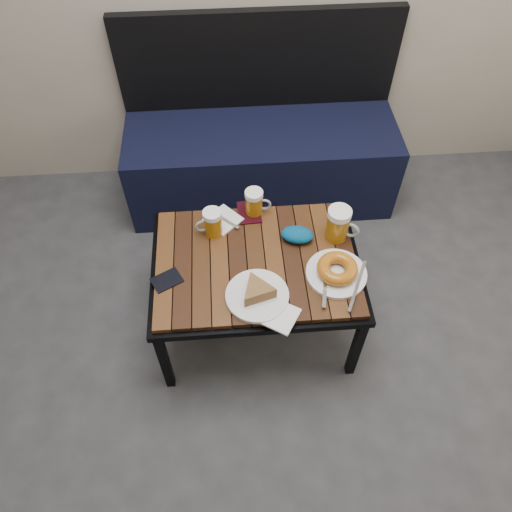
{
  "coord_description": "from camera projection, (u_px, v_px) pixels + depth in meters",
  "views": [
    {
      "loc": [
        -0.03,
        -0.31,
        2.04
      ],
      "look_at": [
        0.06,
        0.89,
        0.5
      ],
      "focal_mm": 35.0,
      "sensor_mm": 36.0,
      "label": 1
    }
  ],
  "objects": [
    {
      "name": "bench",
      "position": [
        261.0,
        155.0,
        2.68
      ],
      "size": [
        1.4,
        0.5,
        0.95
      ],
      "color": "black",
      "rests_on": "ground"
    },
    {
      "name": "plate_bagel",
      "position": [
        337.0,
        271.0,
        1.92
      ],
      "size": [
        0.25,
        0.3,
        0.07
      ],
      "color": "white",
      "rests_on": "cafe_table"
    },
    {
      "name": "napkin_right",
      "position": [
        277.0,
        315.0,
        1.82
      ],
      "size": [
        0.19,
        0.18,
        0.01
      ],
      "rotation": [
        0.0,
        0.0,
        -0.56
      ],
      "color": "white",
      "rests_on": "cafe_table"
    },
    {
      "name": "passport_burgundy",
      "position": [
        249.0,
        212.0,
        2.14
      ],
      "size": [
        0.1,
        0.14,
        0.01
      ],
      "primitive_type": "cube",
      "rotation": [
        0.0,
        0.0,
        0.07
      ],
      "color": "black",
      "rests_on": "cafe_table"
    },
    {
      "name": "napkin_left",
      "position": [
        223.0,
        220.0,
        2.11
      ],
      "size": [
        0.18,
        0.18,
        0.01
      ],
      "rotation": [
        0.0,
        0.0,
        0.74
      ],
      "color": "white",
      "rests_on": "cafe_table"
    },
    {
      "name": "beer_mug_centre",
      "position": [
        255.0,
        202.0,
        2.1
      ],
      "size": [
        0.11,
        0.08,
        0.12
      ],
      "rotation": [
        0.0,
        0.0,
        -0.1
      ],
      "color": "#9E610C",
      "rests_on": "cafe_table"
    },
    {
      "name": "plate_pie",
      "position": [
        257.0,
        293.0,
        1.86
      ],
      "size": [
        0.24,
        0.24,
        0.07
      ],
      "color": "white",
      "rests_on": "cafe_table"
    },
    {
      "name": "passport_navy",
      "position": [
        167.0,
        280.0,
        1.92
      ],
      "size": [
        0.14,
        0.12,
        0.01
      ],
      "primitive_type": "cube",
      "rotation": [
        0.0,
        0.0,
        -1.08
      ],
      "color": "black",
      "rests_on": "cafe_table"
    },
    {
      "name": "knit_pouch",
      "position": [
        297.0,
        235.0,
        2.03
      ],
      "size": [
        0.15,
        0.12,
        0.06
      ],
      "primitive_type": "ellipsoid",
      "rotation": [
        0.0,
        0.0,
        -0.23
      ],
      "color": "navy",
      "rests_on": "cafe_table"
    },
    {
      "name": "cafe_table",
      "position": [
        256.0,
        267.0,
        2.02
      ],
      "size": [
        0.84,
        0.62,
        0.47
      ],
      "color": "black",
      "rests_on": "ground"
    },
    {
      "name": "beer_mug_left",
      "position": [
        212.0,
        223.0,
        2.03
      ],
      "size": [
        0.11,
        0.08,
        0.12
      ],
      "rotation": [
        0.0,
        0.0,
        3.26
      ],
      "color": "#9E610C",
      "rests_on": "cafe_table"
    },
    {
      "name": "beer_mug_right",
      "position": [
        339.0,
        224.0,
        2.0
      ],
      "size": [
        0.15,
        0.12,
        0.15
      ],
      "rotation": [
        0.0,
        0.0,
        -0.47
      ],
      "color": "#9E610C",
      "rests_on": "cafe_table"
    }
  ]
}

